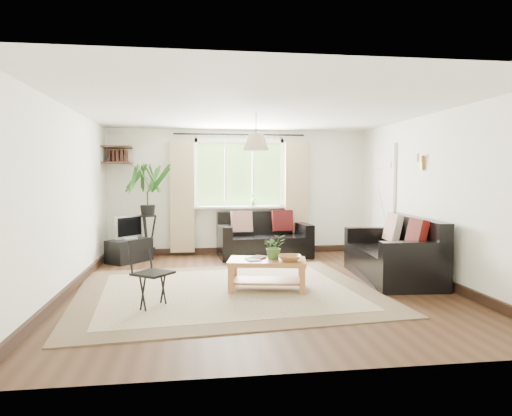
{
  "coord_description": "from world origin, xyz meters",
  "views": [
    {
      "loc": [
        -0.89,
        -6.07,
        1.51
      ],
      "look_at": [
        0.0,
        0.4,
        1.05
      ],
      "focal_mm": 32.0,
      "sensor_mm": 36.0,
      "label": 1
    }
  ],
  "objects": [
    {
      "name": "floor",
      "position": [
        0.0,
        0.0,
        0.0
      ],
      "size": [
        5.5,
        5.5,
        0.0
      ],
      "primitive_type": "plane",
      "color": "#301D10",
      "rests_on": "ground"
    },
    {
      "name": "ceiling",
      "position": [
        0.0,
        0.0,
        2.4
      ],
      "size": [
        5.5,
        5.5,
        0.0
      ],
      "primitive_type": "plane",
      "rotation": [
        3.14,
        0.0,
        0.0
      ],
      "color": "white",
      "rests_on": "floor"
    },
    {
      "name": "wall_back",
      "position": [
        0.0,
        2.75,
        1.2
      ],
      "size": [
        5.0,
        0.02,
        2.4
      ],
      "primitive_type": "cube",
      "color": "white",
      "rests_on": "floor"
    },
    {
      "name": "wall_front",
      "position": [
        0.0,
        -2.75,
        1.2
      ],
      "size": [
        5.0,
        0.02,
        2.4
      ],
      "primitive_type": "cube",
      "color": "white",
      "rests_on": "floor"
    },
    {
      "name": "wall_left",
      "position": [
        -2.5,
        0.0,
        1.2
      ],
      "size": [
        0.02,
        5.5,
        2.4
      ],
      "primitive_type": "cube",
      "color": "white",
      "rests_on": "floor"
    },
    {
      "name": "wall_right",
      "position": [
        2.5,
        0.0,
        1.2
      ],
      "size": [
        0.02,
        5.5,
        2.4
      ],
      "primitive_type": "cube",
      "color": "white",
      "rests_on": "floor"
    },
    {
      "name": "rug",
      "position": [
        -0.47,
        -0.19,
        0.01
      ],
      "size": [
        4.08,
        3.59,
        0.02
      ],
      "primitive_type": "cube",
      "rotation": [
        0.0,
        0.0,
        0.09
      ],
      "color": "beige",
      "rests_on": "floor"
    },
    {
      "name": "window",
      "position": [
        0.0,
        2.71,
        1.55
      ],
      "size": [
        2.5,
        0.16,
        2.16
      ],
      "primitive_type": null,
      "color": "white",
      "rests_on": "wall_back"
    },
    {
      "name": "door",
      "position": [
        2.47,
        1.7,
        1.0
      ],
      "size": [
        0.06,
        0.96,
        2.06
      ],
      "primitive_type": "cube",
      "color": "silver",
      "rests_on": "wall_right"
    },
    {
      "name": "corner_shelf",
      "position": [
        -2.25,
        2.5,
        1.89
      ],
      "size": [
        0.5,
        0.5,
        0.34
      ],
      "primitive_type": null,
      "color": "black",
      "rests_on": "wall_back"
    },
    {
      "name": "pendant_lamp",
      "position": [
        0.0,
        0.4,
        2.05
      ],
      "size": [
        0.36,
        0.36,
        0.54
      ],
      "primitive_type": null,
      "color": "beige",
      "rests_on": "ceiling"
    },
    {
      "name": "wall_sconce",
      "position": [
        2.43,
        0.3,
        1.74
      ],
      "size": [
        0.12,
        0.12,
        0.28
      ],
      "primitive_type": null,
      "color": "beige",
      "rests_on": "wall_right"
    },
    {
      "name": "sofa_back",
      "position": [
        0.42,
        2.27,
        0.4
      ],
      "size": [
        1.75,
        0.97,
        0.79
      ],
      "primitive_type": null,
      "rotation": [
        0.0,
        0.0,
        0.08
      ],
      "color": "black",
      "rests_on": "floor"
    },
    {
      "name": "sofa_right",
      "position": [
        1.98,
        0.21,
        0.43
      ],
      "size": [
        1.88,
        1.03,
        0.86
      ],
      "primitive_type": null,
      "rotation": [
        0.0,
        0.0,
        -1.63
      ],
      "color": "black",
      "rests_on": "floor"
    },
    {
      "name": "coffee_table",
      "position": [
        0.06,
        -0.21,
        0.21
      ],
      "size": [
        1.1,
        0.74,
        0.41
      ],
      "primitive_type": null,
      "rotation": [
        0.0,
        0.0,
        -0.2
      ],
      "color": "olive",
      "rests_on": "floor"
    },
    {
      "name": "table_plant",
      "position": [
        0.16,
        -0.18,
        0.58
      ],
      "size": [
        0.32,
        0.29,
        0.33
      ],
      "primitive_type": "imported",
      "rotation": [
        0.0,
        0.0,
        0.09
      ],
      "color": "#366227",
      "rests_on": "coffee_table"
    },
    {
      "name": "bowl",
      "position": [
        0.33,
        -0.36,
        0.45
      ],
      "size": [
        0.35,
        0.35,
        0.08
      ],
      "primitive_type": "imported",
      "rotation": [
        0.0,
        0.0,
        -0.15
      ],
      "color": "#A06D37",
      "rests_on": "coffee_table"
    },
    {
      "name": "book_a",
      "position": [
        -0.21,
        -0.25,
        0.42
      ],
      "size": [
        0.19,
        0.24,
        0.02
      ],
      "primitive_type": "imported",
      "rotation": [
        0.0,
        0.0,
        0.17
      ],
      "color": "silver",
      "rests_on": "coffee_table"
    },
    {
      "name": "book_b",
      "position": [
        -0.11,
        -0.06,
        0.43
      ],
      "size": [
        0.28,
        0.3,
        0.02
      ],
      "primitive_type": "imported",
      "rotation": [
        0.0,
        0.0,
        -0.61
      ],
      "color": "brown",
      "rests_on": "coffee_table"
    },
    {
      "name": "tv_stand",
      "position": [
        -2.02,
        2.1,
        0.2
      ],
      "size": [
        0.81,
        0.84,
        0.4
      ],
      "primitive_type": "cube",
      "rotation": [
        0.0,
        0.0,
        0.85
      ],
      "color": "black",
      "rests_on": "floor"
    },
    {
      "name": "tv",
      "position": [
        -2.02,
        2.1,
        0.62
      ],
      "size": [
        0.52,
        0.56,
        0.44
      ],
      "primitive_type": null,
      "rotation": [
        0.0,
        0.0,
        0.85
      ],
      "color": "#A5A5AA",
      "rests_on": "tv_stand"
    },
    {
      "name": "palm_stand",
      "position": [
        -1.71,
        2.35,
        0.87
      ],
      "size": [
        0.77,
        0.77,
        1.74
      ],
      "primitive_type": null,
      "rotation": [
        0.0,
        0.0,
        -0.16
      ],
      "color": "black",
      "rests_on": "floor"
    },
    {
      "name": "folding_chair",
      "position": [
        -1.35,
        -0.85,
        0.39
      ],
      "size": [
        0.57,
        0.57,
        0.78
      ],
      "primitive_type": null,
      "rotation": [
        0.0,
        0.0,
        0.91
      ],
      "color": "black",
      "rests_on": "floor"
    },
    {
      "name": "sill_plant",
      "position": [
        0.25,
        2.63,
        1.06
      ],
      "size": [
        0.14,
        0.1,
        0.27
      ],
      "primitive_type": "imported",
      "color": "#2D6023",
      "rests_on": "window"
    }
  ]
}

